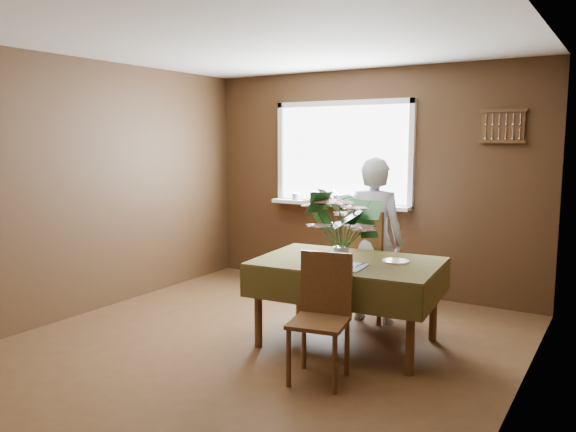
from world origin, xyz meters
The scene contains 14 objects.
floor centered at (0.00, 0.00, 0.00)m, with size 4.50×4.50×0.00m, color #452C17.
ceiling centered at (0.00, 0.00, 2.50)m, with size 4.50×4.50×0.00m, color white.
wall_back centered at (0.00, 2.25, 1.25)m, with size 4.00×4.00×0.00m, color brown.
wall_left centered at (-2.00, 0.00, 1.25)m, with size 4.50×4.50×0.00m, color brown.
wall_right centered at (2.00, 0.00, 1.25)m, with size 4.50×4.50×0.00m, color brown.
window_assembly centered at (-0.29, 2.20, 1.35)m, with size 1.72×0.20×1.22m.
spoon_rack centered at (1.45, 2.22, 1.85)m, with size 0.44×0.05×0.33m.
dining_table centered at (0.60, 0.53, 0.64)m, with size 1.58×1.15×0.73m.
chair_far centered at (0.49, 1.26, 0.57)m, with size 0.56×0.56×1.07m.
chair_near centered at (0.73, -0.16, 0.50)m, with size 0.46×0.46×0.91m.
seated_woman centered at (0.54, 1.21, 0.78)m, with size 0.57×0.38×1.56m, color white.
flower_bouquet centered at (0.64, 0.31, 1.07)m, with size 0.62×0.62×0.53m.
side_plate centered at (0.96, 0.67, 0.73)m, with size 0.22×0.22×0.01m, color white.
table_knife centered at (0.77, 0.37, 0.73)m, with size 0.02×0.21×0.00m, color silver.
Camera 1 is at (2.58, -3.62, 1.72)m, focal length 35.00 mm.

